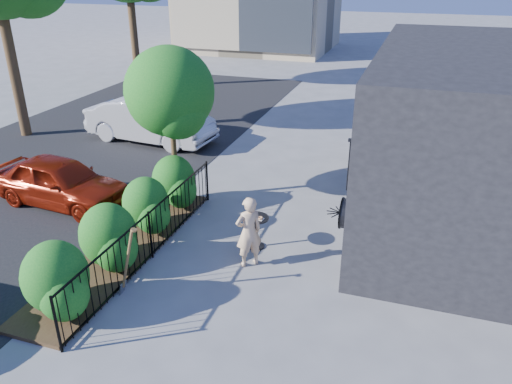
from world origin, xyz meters
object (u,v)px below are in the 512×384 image
(patio_tree, at_px, (172,98))
(car_red, at_px, (60,182))
(woman, at_px, (249,232))
(cafe_table, at_px, (256,227))
(car_silver, at_px, (150,120))
(shovel, at_px, (127,265))

(patio_tree, distance_m, car_red, 3.67)
(patio_tree, xyz_separation_m, woman, (2.79, -2.36, -1.99))
(cafe_table, relative_size, woman, 0.51)
(cafe_table, xyz_separation_m, car_silver, (-5.74, 5.70, 0.25))
(patio_tree, height_order, car_red, patio_tree)
(car_silver, bearing_deg, car_red, -170.99)
(cafe_table, bearing_deg, car_silver, 135.19)
(shovel, relative_size, car_silver, 0.33)
(patio_tree, xyz_separation_m, shovel, (0.98, -4.06, -2.10))
(cafe_table, xyz_separation_m, car_red, (-5.45, 0.50, 0.12))
(car_silver, bearing_deg, shovel, -147.76)
(car_red, bearing_deg, cafe_table, -89.67)
(cafe_table, height_order, car_silver, car_silver)
(shovel, bearing_deg, car_red, 142.01)
(woman, relative_size, car_silver, 0.34)
(cafe_table, xyz_separation_m, shovel, (-1.72, -2.42, 0.15))
(car_red, bearing_deg, woman, -96.87)
(shovel, bearing_deg, patio_tree, 103.52)
(shovel, bearing_deg, woman, 43.21)
(patio_tree, distance_m, cafe_table, 3.88)
(woman, relative_size, car_red, 0.42)
(patio_tree, relative_size, shovel, 2.61)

